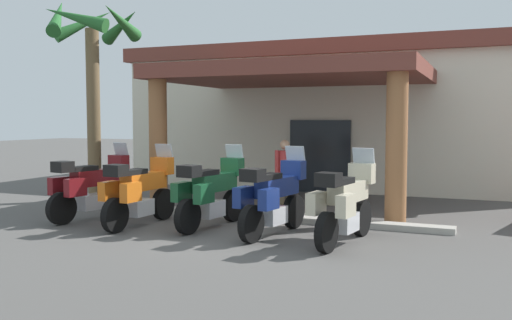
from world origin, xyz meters
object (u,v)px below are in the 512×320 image
(motorcycle_orange, at_px, (139,191))
(pedestrian, at_px, (285,170))
(motorcycle_green, at_px, (211,192))
(motorcycle_cream, at_px, (345,203))
(palm_tree_roadside, at_px, (93,52))
(motorcycle_blue, at_px, (273,198))
(motel_building, at_px, (345,115))
(motorcycle_maroon, at_px, (91,187))

(motorcycle_orange, distance_m, pedestrian, 3.61)
(motorcycle_green, height_order, motorcycle_cream, same)
(palm_tree_roadside, bearing_deg, motorcycle_orange, -38.80)
(motorcycle_blue, xyz_separation_m, motorcycle_cream, (1.39, -0.19, 0.00))
(pedestrian, distance_m, palm_tree_roadside, 5.91)
(motorcycle_blue, bearing_deg, motorcycle_green, 90.34)
(motel_building, relative_size, motorcycle_blue, 6.10)
(motorcycle_orange, xyz_separation_m, motorcycle_cream, (4.16, 0.02, 0.00))
(motel_building, bearing_deg, motorcycle_blue, -84.54)
(motorcycle_cream, height_order, palm_tree_roadside, palm_tree_roadside)
(motorcycle_cream, bearing_deg, motorcycle_blue, 90.29)
(motorcycle_blue, xyz_separation_m, pedestrian, (-0.82, 2.82, 0.25))
(motel_building, height_order, palm_tree_roadside, palm_tree_roadside)
(motorcycle_blue, height_order, palm_tree_roadside, palm_tree_roadside)
(motorcycle_maroon, height_order, motorcycle_cream, same)
(motel_building, xyz_separation_m, palm_tree_roadside, (-4.91, -6.86, 1.59))
(motorcycle_orange, bearing_deg, motorcycle_green, -71.13)
(pedestrian, bearing_deg, motorcycle_blue, 142.98)
(motel_building, xyz_separation_m, pedestrian, (0.22, -6.38, -1.31))
(motorcycle_cream, xyz_separation_m, palm_tree_roadside, (-7.33, 2.53, 3.16))
(motorcycle_orange, bearing_deg, palm_tree_roadside, 53.76)
(motorcycle_green, relative_size, motorcycle_cream, 1.00)
(motorcycle_orange, bearing_deg, motel_building, -7.93)
(motorcycle_orange, height_order, motorcycle_blue, same)
(motorcycle_blue, bearing_deg, pedestrian, 24.77)
(motel_building, bearing_deg, motorcycle_cream, -76.49)
(motel_building, xyz_separation_m, motorcycle_cream, (2.42, -9.39, -1.56))
(motorcycle_blue, bearing_deg, palm_tree_roadside, 77.09)
(motorcycle_green, distance_m, pedestrian, 2.69)
(motorcycle_green, bearing_deg, motorcycle_blue, -91.16)
(motel_building, xyz_separation_m, motorcycle_orange, (-1.74, -9.40, -1.56))
(motorcycle_blue, relative_size, motorcycle_cream, 1.00)
(motel_building, height_order, motorcycle_blue, motel_building)
(motorcycle_cream, distance_m, pedestrian, 3.74)
(pedestrian, bearing_deg, motel_building, -51.26)
(motel_building, relative_size, motorcycle_orange, 6.07)
(motorcycle_orange, bearing_deg, motorcycle_maroon, 83.37)
(motorcycle_maroon, bearing_deg, palm_tree_roadside, 48.43)
(motorcycle_blue, bearing_deg, motorcycle_cream, -89.14)
(motel_building, relative_size, pedestrian, 8.18)
(pedestrian, bearing_deg, palm_tree_roadside, 42.16)
(pedestrian, relative_size, palm_tree_roadside, 0.31)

